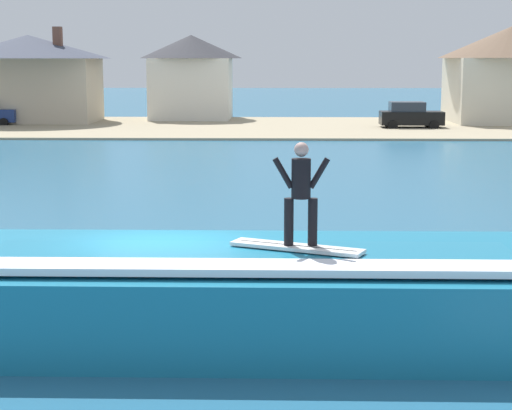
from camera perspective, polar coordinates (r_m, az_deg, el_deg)
The scene contains 9 objects.
ground_plane at distance 16.06m, azimuth -6.21°, elevation -7.52°, with size 260.00×260.00×0.00m, color #276284.
wave_crest at distance 14.96m, azimuth -0.25°, elevation -5.79°, with size 10.17×4.30×1.57m.
surfboard at distance 14.49m, azimuth 2.70°, elevation -2.79°, with size 2.27×1.32×0.06m.
surfer at distance 14.33m, azimuth 2.98°, elevation 1.09°, with size 0.95×0.32×1.73m.
shoreline_bank at distance 60.30m, azimuth -0.56°, elevation 5.15°, with size 120.00×18.88×0.14m.
car_far_shore at distance 59.94m, azimuth 10.11°, elevation 5.82°, with size 4.21×2.22×1.86m.
house_with_chimney at distance 66.43m, azimuth -14.69°, elevation 8.56°, with size 12.03×12.03×7.01m.
house_gabled_white at distance 66.62m, azimuth 16.36°, elevation 8.55°, with size 10.47×10.47×7.07m.
house_small_cottage at distance 68.09m, azimuth -4.27°, elevation 8.63°, with size 7.92×7.92×6.55m.
Camera 1 is at (2.11, -15.21, 4.70)m, focal length 60.85 mm.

